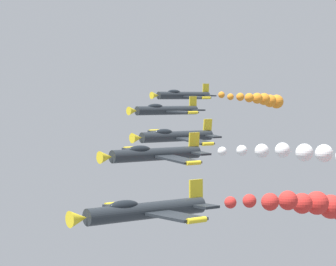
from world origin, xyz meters
name	(u,v)px	position (x,y,z in m)	size (l,w,h in m)	color
airplane_lead	(145,211)	(-23.15, 19.23, 72.20)	(9.56, 10.35, 2.32)	#23282D
airplane_left_inner	(155,154)	(-10.77, 9.50, 74.65)	(9.56, 10.35, 2.39)	#23282D
airplane_right_inner	(176,136)	(-0.62, -0.54, 75.44)	(9.55, 10.35, 2.54)	#23282D
airplane_left_outer	(166,110)	(10.97, -7.89, 77.91)	(9.57, 10.35, 2.33)	#23282D
airplane_right_outer	(183,95)	(21.97, -19.12, 79.79)	(9.57, 10.35, 2.34)	#23282D
smoke_trail_right_outer	(264,100)	(24.05, -37.50, 79.09)	(4.95, 16.63, 2.73)	orange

